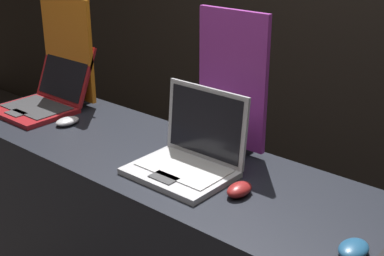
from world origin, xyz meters
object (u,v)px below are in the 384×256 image
at_px(mouse_middle, 239,189).
at_px(mouse_back, 354,249).
at_px(promo_stand_middle, 231,85).
at_px(promo_stand_front, 68,53).
at_px(mouse_front, 67,121).
at_px(laptop_middle, 189,153).
at_px(laptop_front, 46,95).

distance_m(mouse_middle, mouse_back, 0.41).
bearing_deg(promo_stand_middle, promo_stand_front, -177.62).
height_order(mouse_front, laptop_middle, laptop_middle).
xyz_separation_m(mouse_middle, promo_stand_middle, (-0.23, 0.26, 0.23)).
xyz_separation_m(laptop_front, promo_stand_middle, (0.88, 0.18, 0.18)).
relative_size(mouse_front, promo_stand_front, 0.22).
distance_m(laptop_front, mouse_front, 0.24).
relative_size(promo_stand_front, mouse_middle, 4.79).
relative_size(laptop_front, promo_stand_front, 0.81).
xyz_separation_m(mouse_middle, mouse_back, (0.40, -0.06, -0.00)).
xyz_separation_m(mouse_front, promo_stand_middle, (0.65, 0.24, 0.23)).
height_order(laptop_middle, mouse_back, laptop_middle).
height_order(laptop_middle, promo_stand_middle, promo_stand_middle).
bearing_deg(laptop_front, laptop_middle, -3.33).
bearing_deg(promo_stand_middle, mouse_middle, -48.44).
relative_size(laptop_front, mouse_back, 3.82).
distance_m(laptop_middle, mouse_back, 0.64).
bearing_deg(promo_stand_front, mouse_middle, -11.39).
distance_m(promo_stand_front, promo_stand_middle, 0.88).
height_order(mouse_middle, mouse_back, mouse_middle).
bearing_deg(laptop_front, mouse_back, -5.51).
xyz_separation_m(promo_stand_front, mouse_middle, (1.11, -0.22, -0.21)).
relative_size(mouse_middle, mouse_back, 0.99).
bearing_deg(mouse_middle, promo_stand_front, 168.61).
relative_size(laptop_middle, promo_stand_middle, 0.65).
height_order(laptop_front, mouse_middle, laptop_front).
xyz_separation_m(mouse_front, promo_stand_front, (-0.23, 0.20, 0.21)).
height_order(laptop_front, laptop_middle, same).
distance_m(laptop_front, mouse_middle, 1.12).
bearing_deg(mouse_back, promo_stand_front, 169.31).
relative_size(laptop_middle, mouse_back, 3.32).
bearing_deg(promo_stand_front, laptop_middle, -12.25).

